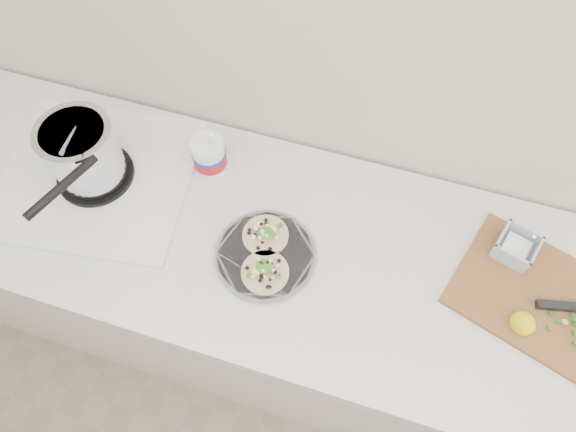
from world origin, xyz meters
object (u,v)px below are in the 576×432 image
(stove, at_px, (88,161))
(cutboard, at_px, (547,295))
(tub, at_px, (210,154))
(taco_plate, at_px, (265,253))

(stove, relative_size, cutboard, 1.15)
(tub, height_order, cutboard, tub)
(tub, bearing_deg, taco_plate, -43.12)
(stove, relative_size, taco_plate, 2.21)
(stove, distance_m, tub, 0.32)
(stove, distance_m, taco_plate, 0.54)
(cutboard, bearing_deg, stove, -161.89)
(taco_plate, relative_size, tub, 1.24)
(stove, height_order, cutboard, stove)
(taco_plate, relative_size, cutboard, 0.52)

